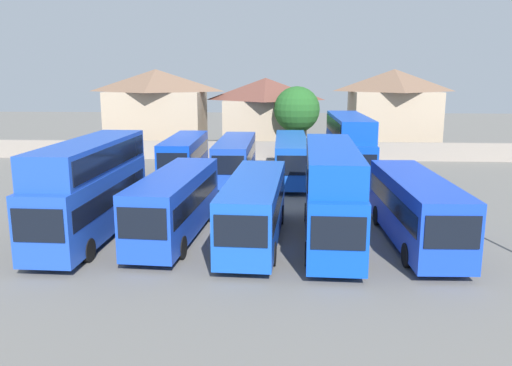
{
  "coord_description": "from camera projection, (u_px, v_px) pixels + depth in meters",
  "views": [
    {
      "loc": [
        1.53,
        -26.17,
        8.55
      ],
      "look_at": [
        0.0,
        3.0,
        2.39
      ],
      "focal_mm": 36.9,
      "sensor_mm": 36.0,
      "label": 1
    }
  ],
  "objects": [
    {
      "name": "tree_left_of_lot",
      "position": [
        297.0,
        110.0,
        53.84
      ],
      "size": [
        4.71,
        4.71,
        7.17
      ],
      "color": "brown",
      "rests_on": "ground"
    },
    {
      "name": "bus_6",
      "position": [
        185.0,
        156.0,
        42.44
      ],
      "size": [
        2.68,
        10.34,
        3.43
      ],
      "rotation": [
        0.0,
        0.0,
        -1.56
      ],
      "color": "#0E3DC5",
      "rests_on": "ground"
    },
    {
      "name": "bus_9",
      "position": [
        349.0,
        144.0,
        42.13
      ],
      "size": [
        2.79,
        11.83,
        5.18
      ],
      "rotation": [
        0.0,
        0.0,
        -1.56
      ],
      "color": "blue",
      "rests_on": "ground"
    },
    {
      "name": "bus_8",
      "position": [
        291.0,
        156.0,
        42.14
      ],
      "size": [
        2.58,
        11.99,
        3.42
      ],
      "rotation": [
        0.0,
        0.0,
        -1.57
      ],
      "color": "blue",
      "rests_on": "ground"
    },
    {
      "name": "ground",
      "position": [
        265.0,
        174.0,
        45.01
      ],
      "size": [
        140.0,
        140.0,
        0.0
      ],
      "primitive_type": "plane",
      "color": "slate"
    },
    {
      "name": "house_terrace_centre",
      "position": [
        266.0,
        113.0,
        58.38
      ],
      "size": [
        9.32,
        7.64,
        7.96
      ],
      "color": "tan",
      "rests_on": "ground"
    },
    {
      "name": "bus_2",
      "position": [
        175.0,
        201.0,
        27.44
      ],
      "size": [
        3.18,
        10.54,
        3.42
      ],
      "rotation": [
        0.0,
        0.0,
        -1.64
      ],
      "color": "blue",
      "rests_on": "ground"
    },
    {
      "name": "depot_boundary_wall",
      "position": [
        268.0,
        151.0,
        52.35
      ],
      "size": [
        56.0,
        0.5,
        1.8
      ],
      "primitive_type": "cube",
      "color": "gray",
      "rests_on": "ground"
    },
    {
      "name": "bus_3",
      "position": [
        254.0,
        206.0,
        26.72
      ],
      "size": [
        3.06,
        10.88,
        3.33
      ],
      "rotation": [
        0.0,
        0.0,
        -1.62
      ],
      "color": "blue",
      "rests_on": "ground"
    },
    {
      "name": "bus_5",
      "position": [
        416.0,
        206.0,
        26.38
      ],
      "size": [
        2.88,
        10.82,
        3.43
      ],
      "rotation": [
        0.0,
        0.0,
        -1.54
      ],
      "color": "blue",
      "rests_on": "ground"
    },
    {
      "name": "bus_4",
      "position": [
        331.0,
        189.0,
        26.68
      ],
      "size": [
        2.94,
        11.84,
        4.89
      ],
      "rotation": [
        0.0,
        0.0,
        -1.61
      ],
      "color": "blue",
      "rests_on": "ground"
    },
    {
      "name": "house_terrace_left",
      "position": [
        157.0,
        109.0,
        58.35
      ],
      "size": [
        10.71,
        7.44,
        8.89
      ],
      "color": "tan",
      "rests_on": "ground"
    },
    {
      "name": "bus_1",
      "position": [
        90.0,
        184.0,
        27.2
      ],
      "size": [
        2.89,
        11.25,
        5.11
      ],
      "rotation": [
        0.0,
        0.0,
        -1.6
      ],
      "color": "blue",
      "rests_on": "ground"
    },
    {
      "name": "bus_7",
      "position": [
        235.0,
        157.0,
        42.17
      ],
      "size": [
        2.72,
        10.97,
        3.31
      ],
      "rotation": [
        0.0,
        0.0,
        -1.58
      ],
      "color": "blue",
      "rests_on": "ground"
    },
    {
      "name": "house_terrace_right",
      "position": [
        393.0,
        109.0,
        58.27
      ],
      "size": [
        9.54,
        8.21,
        8.9
      ],
      "color": "tan",
      "rests_on": "ground"
    }
  ]
}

